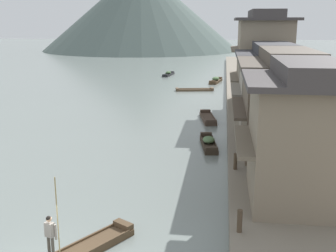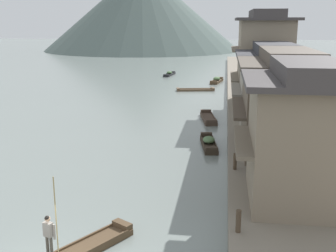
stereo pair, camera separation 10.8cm
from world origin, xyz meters
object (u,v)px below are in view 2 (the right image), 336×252
boatman_person (49,231)px  boat_moored_third (195,90)px  boat_moored_second (169,74)px  mooring_post_dock_near (238,221)px  house_waterfront_nearest (305,134)px  boat_midriver_drifting (209,143)px  mooring_post_dock_mid (235,161)px  house_waterfront_second (285,102)px  house_waterfront_narrow (264,59)px  boat_moored_nearest (208,118)px  house_waterfront_tall (272,85)px  boat_moored_far (217,80)px

boatman_person → boat_moored_third: boatman_person is taller
boat_moored_second → mooring_post_dock_near: mooring_post_dock_near is taller
boatman_person → mooring_post_dock_near: 6.86m
house_waterfront_nearest → mooring_post_dock_near: bearing=-129.3°
boat_midriver_drifting → mooring_post_dock_mid: mooring_post_dock_mid is taller
house_waterfront_second → house_waterfront_narrow: (-0.12, 15.14, 1.30)m
boatman_person → house_waterfront_nearest: bearing=30.6°
boat_moored_nearest → boat_moored_third: 16.45m
mooring_post_dock_mid → boatman_person: bearing=-125.7°
house_waterfront_second → house_waterfront_tall: size_ratio=1.07×
boat_moored_third → house_waterfront_narrow: (7.21, -12.13, 4.99)m
house_waterfront_tall → boat_moored_far: bearing=99.7°
mooring_post_dock_near → mooring_post_dock_mid: (0.00, 6.97, -0.00)m
boat_moored_third → mooring_post_dock_near: bearing=-83.5°
mooring_post_dock_near → house_waterfront_tall: bearing=80.8°
boat_moored_second → boat_moored_far: (7.84, -7.14, 0.05)m
house_waterfront_nearest → mooring_post_dock_mid: house_waterfront_nearest is taller
boat_moored_nearest → mooring_post_dock_near: bearing=-84.7°
boat_moored_second → house_waterfront_nearest: (12.52, -49.79, 3.60)m
boat_moored_nearest → boat_moored_second: 32.26m
house_waterfront_nearest → boat_midriver_drifting: bearing=113.4°
house_waterfront_second → mooring_post_dock_mid: (-2.97, -3.94, -2.55)m
boat_midriver_drifting → house_waterfront_tall: size_ratio=0.59×
boat_moored_third → house_waterfront_nearest: (7.17, -34.74, 3.71)m
boat_moored_nearest → house_waterfront_nearest: bearing=-75.3°
boatman_person → boat_moored_third: 40.36m
boat_moored_far → house_waterfront_tall: size_ratio=0.68×
house_waterfront_narrow → mooring_post_dock_mid: size_ratio=9.79×
boat_midriver_drifting → house_waterfront_tall: (4.59, 4.34, 3.56)m
boat_midriver_drifting → house_waterfront_narrow: house_waterfront_narrow is taller
boat_moored_second → boat_midriver_drifting: (8.05, -39.49, 0.03)m
house_waterfront_second → boat_moored_nearest: bearing=114.5°
boat_midriver_drifting → boat_moored_far: bearing=90.4°
house_waterfront_second → boatman_person: bearing=-126.1°
boat_moored_third → house_waterfront_narrow: house_waterfront_narrow is taller
boat_moored_nearest → boat_moored_far: boat_moored_far is taller
boatman_person → house_waterfront_nearest: 11.10m
house_waterfront_tall → mooring_post_dock_near: (-2.93, -18.08, -2.55)m
house_waterfront_tall → mooring_post_dock_mid: size_ratio=7.92×
boat_moored_third → house_waterfront_narrow: 14.97m
boat_moored_third → boat_midriver_drifting: size_ratio=1.18×
boatman_person → boat_moored_third: bearing=86.9°
boat_moored_third → house_waterfront_second: size_ratio=0.65×
boat_moored_second → boat_moored_nearest: bearing=-76.2°
boat_moored_third → mooring_post_dock_near: size_ratio=5.47×
boat_moored_nearest → boat_moored_third: bearing=98.2°
mooring_post_dock_near → boatman_person: bearing=-162.2°
boat_moored_third → boat_moored_far: size_ratio=1.02×
house_waterfront_second → mooring_post_dock_near: (-2.97, -10.91, -2.55)m
boatman_person → mooring_post_dock_near: (6.52, 2.10, -0.21)m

